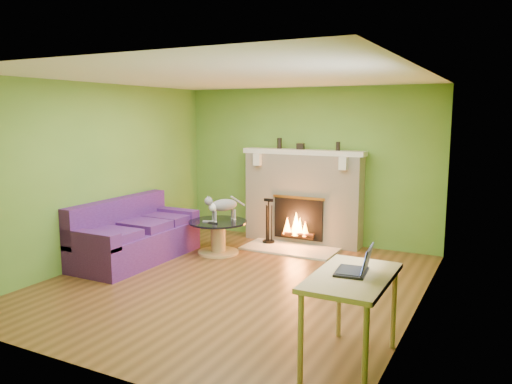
# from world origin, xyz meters

# --- Properties ---
(floor) EXTENTS (5.00, 5.00, 0.00)m
(floor) POSITION_xyz_m (0.00, 0.00, 0.00)
(floor) COLOR #553318
(floor) RESTS_ON ground
(ceiling) EXTENTS (5.00, 5.00, 0.00)m
(ceiling) POSITION_xyz_m (0.00, 0.00, 2.60)
(ceiling) COLOR white
(ceiling) RESTS_ON wall_back
(wall_back) EXTENTS (5.00, 0.00, 5.00)m
(wall_back) POSITION_xyz_m (0.00, 2.50, 1.30)
(wall_back) COLOR #57842B
(wall_back) RESTS_ON floor
(wall_front) EXTENTS (5.00, 0.00, 5.00)m
(wall_front) POSITION_xyz_m (0.00, -2.50, 1.30)
(wall_front) COLOR #57842B
(wall_front) RESTS_ON floor
(wall_left) EXTENTS (0.00, 5.00, 5.00)m
(wall_left) POSITION_xyz_m (-2.25, 0.00, 1.30)
(wall_left) COLOR #57842B
(wall_left) RESTS_ON floor
(wall_right) EXTENTS (0.00, 5.00, 5.00)m
(wall_right) POSITION_xyz_m (2.25, 0.00, 1.30)
(wall_right) COLOR #57842B
(wall_right) RESTS_ON floor
(window_frame) EXTENTS (0.00, 1.20, 1.20)m
(window_frame) POSITION_xyz_m (2.24, -0.90, 1.55)
(window_frame) COLOR silver
(window_frame) RESTS_ON wall_right
(window_pane) EXTENTS (0.00, 1.06, 1.06)m
(window_pane) POSITION_xyz_m (2.23, -0.90, 1.55)
(window_pane) COLOR white
(window_pane) RESTS_ON wall_right
(fireplace) EXTENTS (2.10, 0.46, 1.58)m
(fireplace) POSITION_xyz_m (0.00, 2.32, 0.77)
(fireplace) COLOR beige
(fireplace) RESTS_ON floor
(hearth) EXTENTS (1.50, 0.75, 0.03)m
(hearth) POSITION_xyz_m (0.00, 1.80, 0.01)
(hearth) COLOR beige
(hearth) RESTS_ON floor
(mantel) EXTENTS (2.10, 0.28, 0.08)m
(mantel) POSITION_xyz_m (0.00, 2.30, 1.54)
(mantel) COLOR beige
(mantel) RESTS_ON fireplace
(sofa) EXTENTS (0.91, 2.01, 0.90)m
(sofa) POSITION_xyz_m (-1.86, 0.22, 0.35)
(sofa) COLOR #411657
(sofa) RESTS_ON floor
(coffee_table) EXTENTS (0.91, 0.91, 0.51)m
(coffee_table) POSITION_xyz_m (-0.92, 1.09, 0.30)
(coffee_table) COLOR tan
(coffee_table) RESTS_ON floor
(desk) EXTENTS (0.63, 1.09, 0.81)m
(desk) POSITION_xyz_m (1.95, -1.39, 0.71)
(desk) COLOR tan
(desk) RESTS_ON floor
(cat) EXTENTS (0.56, 0.68, 0.41)m
(cat) POSITION_xyz_m (-0.84, 1.14, 0.72)
(cat) COLOR slate
(cat) RESTS_ON coffee_table
(remote_silver) EXTENTS (0.18, 0.10, 0.02)m
(remote_silver) POSITION_xyz_m (-1.02, 0.97, 0.52)
(remote_silver) COLOR gray
(remote_silver) RESTS_ON coffee_table
(remote_black) EXTENTS (0.16, 0.06, 0.02)m
(remote_black) POSITION_xyz_m (-0.90, 0.91, 0.52)
(remote_black) COLOR black
(remote_black) RESTS_ON coffee_table
(laptop) EXTENTS (0.33, 0.37, 0.25)m
(laptop) POSITION_xyz_m (1.93, -1.34, 0.93)
(laptop) COLOR black
(laptop) RESTS_ON desk
(fire_tools) EXTENTS (0.20, 0.20, 0.75)m
(fire_tools) POSITION_xyz_m (-0.46, 1.95, 0.41)
(fire_tools) COLOR black
(fire_tools) RESTS_ON hearth
(mantel_vase_left) EXTENTS (0.08, 0.08, 0.18)m
(mantel_vase_left) POSITION_xyz_m (-0.44, 2.33, 1.67)
(mantel_vase_left) COLOR black
(mantel_vase_left) RESTS_ON mantel
(mantel_vase_right) EXTENTS (0.07, 0.07, 0.14)m
(mantel_vase_right) POSITION_xyz_m (0.59, 2.33, 1.65)
(mantel_vase_right) COLOR black
(mantel_vase_right) RESTS_ON mantel
(mantel_box) EXTENTS (0.12, 0.08, 0.10)m
(mantel_box) POSITION_xyz_m (-0.06, 2.33, 1.63)
(mantel_box) COLOR black
(mantel_box) RESTS_ON mantel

